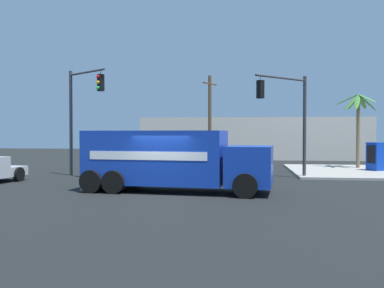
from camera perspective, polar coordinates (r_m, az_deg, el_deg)
The scene contains 9 objects.
ground_plane at distance 18.05m, azimuth -4.15°, elevation -6.82°, with size 100.00×100.00×0.00m, color black.
sidewalk_corner_far at distance 30.32m, azimuth 22.57°, elevation -3.42°, with size 10.01×10.01×0.14m, color #9E998E.
delivery_truck at distance 18.86m, azimuth -2.80°, elevation -2.08°, with size 8.45×3.57×2.71m.
traffic_light_primary at distance 26.28m, azimuth -14.82°, elevation 4.82°, with size 2.98×2.22×6.42m.
traffic_light_secondary at distance 24.36m, azimuth 13.00°, elevation 4.52°, with size 3.02×2.94×5.73m.
vending_machine_red at distance 30.38m, azimuth 23.41°, elevation -1.54°, with size 1.11×1.16×1.85m.
palm_tree_far at distance 32.38m, azimuth 21.42°, elevation 3.47°, with size 2.85×2.93×5.25m.
utility_pole at distance 36.97m, azimuth 2.42°, elevation 3.54°, with size 1.04×2.04×7.59m.
building_backdrop at distance 43.84m, azimuth 8.26°, elevation 0.76°, with size 22.32×6.00×4.12m, color beige.
Camera 1 is at (3.47, -17.52, 2.61)m, focal length 39.66 mm.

